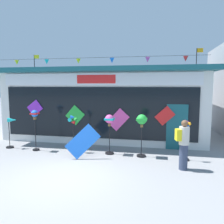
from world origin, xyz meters
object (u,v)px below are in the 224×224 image
at_px(wind_spinner_center_right, 109,123).
at_px(wind_spinner_far_right, 186,136).
at_px(wind_spinner_far_left, 11,128).
at_px(kite_shop_building, 110,102).
at_px(wind_spinner_right, 142,123).
at_px(wind_spinner_center_left, 73,127).
at_px(display_kite_on_ground, 83,141).
at_px(person_mid_plaza, 183,144).
at_px(wind_spinner_left, 35,119).

height_order(wind_spinner_center_right, wind_spinner_far_right, wind_spinner_center_right).
bearing_deg(wind_spinner_far_right, wind_spinner_far_left, 177.88).
height_order(kite_shop_building, wind_spinner_right, kite_shop_building).
xyz_separation_m(wind_spinner_center_left, wind_spinner_far_right, (4.55, -0.24, -0.13)).
distance_m(wind_spinner_center_right, display_kite_on_ground, 1.33).
xyz_separation_m(wind_spinner_center_right, wind_spinner_right, (1.31, -0.11, 0.07)).
distance_m(kite_shop_building, wind_spinner_center_left, 4.31).
bearing_deg(wind_spinner_center_left, wind_spinner_far_left, 179.22).
relative_size(wind_spinner_right, person_mid_plaza, 1.01).
xyz_separation_m(wind_spinner_far_left, wind_spinner_left, (1.26, -0.14, 0.46)).
relative_size(person_mid_plaza, display_kite_on_ground, 1.33).
xyz_separation_m(kite_shop_building, wind_spinner_far_left, (-3.64, -4.14, -0.92)).
bearing_deg(wind_spinner_center_right, wind_spinner_right, -4.79).
relative_size(wind_spinner_left, wind_spinner_right, 1.04).
xyz_separation_m(wind_spinner_right, wind_spinner_far_right, (1.67, -0.16, -0.40)).
xyz_separation_m(wind_spinner_far_left, wind_spinner_far_right, (7.49, -0.28, 0.03)).
distance_m(kite_shop_building, wind_spinner_left, 4.92).
bearing_deg(wind_spinner_center_right, wind_spinner_left, -177.65).
xyz_separation_m(wind_spinner_left, display_kite_on_ground, (2.37, -0.67, -0.70)).
height_order(wind_spinner_left, wind_spinner_center_left, wind_spinner_left).
xyz_separation_m(wind_spinner_center_left, wind_spinner_right, (2.88, -0.08, 0.28)).
distance_m(wind_spinner_right, display_kite_on_ground, 2.39).
relative_size(kite_shop_building, wind_spinner_center_right, 6.41).
distance_m(wind_spinner_left, wind_spinner_center_right, 3.25).
height_order(kite_shop_building, wind_spinner_left, kite_shop_building).
distance_m(kite_shop_building, wind_spinner_center_right, 4.28).
distance_m(wind_spinner_far_left, wind_spinner_right, 5.83).
bearing_deg(kite_shop_building, wind_spinner_center_right, -78.22).
distance_m(wind_spinner_center_left, display_kite_on_ground, 1.10).
xyz_separation_m(wind_spinner_center_left, person_mid_plaza, (4.33, -1.21, -0.18)).
xyz_separation_m(kite_shop_building, wind_spinner_center_right, (0.87, -4.15, -0.55)).
distance_m(wind_spinner_center_right, person_mid_plaza, 3.06).
xyz_separation_m(kite_shop_building, wind_spinner_far_right, (3.85, -4.42, -0.89)).
relative_size(wind_spinner_far_right, display_kite_on_ground, 1.23).
height_order(wind_spinner_center_left, wind_spinner_right, wind_spinner_right).
height_order(wind_spinner_center_left, person_mid_plaza, person_mid_plaza).
bearing_deg(display_kite_on_ground, wind_spinner_center_left, 131.54).
distance_m(wind_spinner_far_left, wind_spinner_left, 1.35).
bearing_deg(wind_spinner_right, wind_spinner_center_right, 175.21).
distance_m(wind_spinner_far_left, person_mid_plaza, 7.38).
bearing_deg(display_kite_on_ground, wind_spinner_right, 17.51).
distance_m(wind_spinner_center_left, wind_spinner_center_right, 1.58).
relative_size(kite_shop_building, wind_spinner_far_right, 6.76).
bearing_deg(wind_spinner_left, kite_shop_building, 60.99).
xyz_separation_m(wind_spinner_right, display_kite_on_ground, (-2.19, -0.69, -0.67)).
bearing_deg(person_mid_plaza, wind_spinner_center_left, 61.54).
relative_size(wind_spinner_center_left, person_mid_plaza, 0.94).
height_order(wind_spinner_far_left, wind_spinner_far_right, wind_spinner_far_right).
relative_size(kite_shop_building, wind_spinner_center_left, 6.66).
relative_size(wind_spinner_right, wind_spinner_far_right, 1.09).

